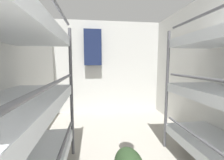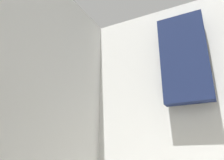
% 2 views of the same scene
% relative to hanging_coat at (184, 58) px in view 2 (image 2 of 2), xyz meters
% --- Properties ---
extents(hanging_coat, '(0.44, 0.12, 0.90)m').
position_rel_hanging_coat_xyz_m(hanging_coat, '(0.00, 0.00, 0.00)').
color(hanging_coat, '#192347').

